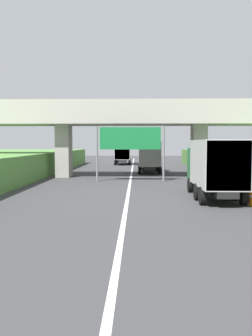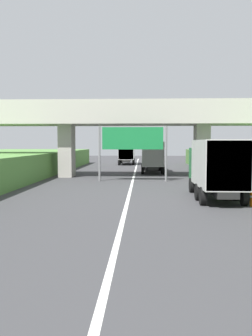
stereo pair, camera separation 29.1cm
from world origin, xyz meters
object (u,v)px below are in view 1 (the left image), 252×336
object	(u,v)px
car_black	(147,162)
truck_silver	(123,152)
truck_red	(149,155)
overhead_highway_sign	(130,141)
truck_green	(214,166)
construction_barrel_5	(233,188)

from	to	relation	value
car_black	truck_silver	bearing A→B (deg)	109.09
truck_red	truck_silver	distance (m)	16.50
overhead_highway_sign	truck_green	xyz separation A→B (m)	(5.08, -9.89, -1.49)
truck_silver	overhead_highway_sign	bearing A→B (deg)	-86.55
truck_silver	construction_barrel_5	size ratio (longest dim) A/B	8.11
truck_red	truck_silver	size ratio (longest dim) A/B	1.00
truck_green	overhead_highway_sign	bearing A→B (deg)	117.18
truck_silver	car_black	size ratio (longest dim) A/B	1.78
overhead_highway_sign	construction_barrel_5	distance (m)	11.12
construction_barrel_5	truck_silver	bearing A→B (deg)	103.27
overhead_highway_sign	car_black	world-z (taller)	overhead_highway_sign
overhead_highway_sign	construction_barrel_5	xyz separation A→B (m)	(6.54, -8.49, -2.97)
overhead_highway_sign	truck_silver	xyz separation A→B (m)	(-1.56, 25.86, -1.49)
truck_red	car_black	size ratio (longest dim) A/B	1.78
truck_green	truck_silver	size ratio (longest dim) A/B	1.00
overhead_highway_sign	truck_green	size ratio (longest dim) A/B	0.81
truck_green	truck_silver	xyz separation A→B (m)	(-6.64, 35.76, 0.00)
truck_green	truck_silver	world-z (taller)	same
overhead_highway_sign	car_black	size ratio (longest dim) A/B	1.43
car_black	construction_barrel_5	size ratio (longest dim) A/B	4.56
construction_barrel_5	truck_red	bearing A→B (deg)	104.14
overhead_highway_sign	truck_red	size ratio (longest dim) A/B	0.81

